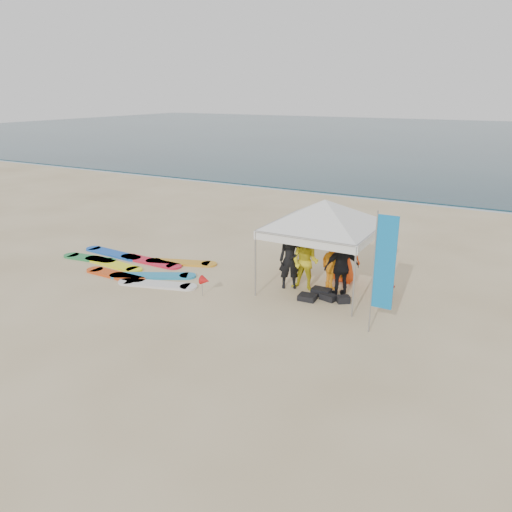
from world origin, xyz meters
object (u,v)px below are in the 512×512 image
object	(u,v)px
feather_flag	(384,264)
person_yellow	(305,262)
person_black_b	(342,267)
person_seated	(387,283)
person_black_a	(290,259)
marker_pennant	(205,281)
person_orange_a	(332,263)
person_orange_b	(345,253)
surfboard_spread	(135,267)
canopy_tent	(325,200)

from	to	relation	value
feather_flag	person_yellow	bearing A→B (deg)	147.30
person_black_b	person_seated	distance (m)	1.42
person_black_a	marker_pennant	size ratio (longest dim) A/B	2.87
person_orange_a	person_orange_b	bearing A→B (deg)	-63.41
feather_flag	surfboard_spread	bearing A→B (deg)	174.84
person_orange_a	surfboard_spread	world-z (taller)	person_orange_a
person_black_a	person_orange_a	xyz separation A→B (m)	(1.15, 0.58, -0.11)
person_black_a	person_seated	distance (m)	2.94
person_orange_b	marker_pennant	world-z (taller)	person_orange_b
person_black_a	person_orange_b	xyz separation A→B (m)	(1.29, 1.30, 0.04)
feather_flag	person_black_a	bearing A→B (deg)	152.20
feather_flag	marker_pennant	size ratio (longest dim) A/B	4.94
person_orange_b	feather_flag	bearing A→B (deg)	123.08
person_black_a	person_seated	world-z (taller)	person_black_a
person_orange_a	person_black_b	distance (m)	0.63
person_black_a	canopy_tent	size ratio (longest dim) A/B	0.43
canopy_tent	person_black_b	bearing A→B (deg)	-20.98
person_yellow	surfboard_spread	xyz separation A→B (m)	(-5.92, -1.01, -0.86)
person_yellow	surfboard_spread	world-z (taller)	person_yellow
person_seated	marker_pennant	distance (m)	5.34
canopy_tent	surfboard_spread	size ratio (longest dim) A/B	0.74
person_orange_a	canopy_tent	bearing A→B (deg)	68.04
person_orange_a	feather_flag	world-z (taller)	feather_flag
person_orange_b	marker_pennant	bearing A→B (deg)	44.51
person_black_a	person_seated	xyz separation A→B (m)	(2.82, 0.70, -0.48)
person_orange_a	person_orange_b	size ratio (longest dim) A/B	0.85
person_black_a	canopy_tent	xyz separation A→B (m)	(0.88, 0.42, 1.86)
marker_pennant	surfboard_spread	distance (m)	3.72
person_yellow	canopy_tent	size ratio (longest dim) A/B	0.42
person_orange_a	person_seated	xyz separation A→B (m)	(1.67, 0.13, -0.37)
person_black_a	canopy_tent	distance (m)	2.10
person_black_a	person_yellow	distance (m)	0.47
person_orange_a	marker_pennant	distance (m)	3.88
person_orange_a	canopy_tent	xyz separation A→B (m)	(-0.26, -0.16, 1.96)
person_seated	surfboard_spread	bearing A→B (deg)	70.94
person_yellow	person_black_b	distance (m)	1.13
person_black_a	marker_pennant	world-z (taller)	person_black_a
person_seated	marker_pennant	size ratio (longest dim) A/B	1.38
person_yellow	marker_pennant	bearing A→B (deg)	-141.57
person_black_b	person_orange_b	size ratio (longest dim) A/B	0.94
person_orange_b	surfboard_spread	distance (m)	7.16
canopy_tent	surfboard_spread	bearing A→B (deg)	-167.90
person_yellow	canopy_tent	distance (m)	1.96
person_yellow	surfboard_spread	size ratio (longest dim) A/B	0.31
person_orange_a	person_seated	bearing A→B (deg)	-138.07
feather_flag	canopy_tent	bearing A→B (deg)	138.08
marker_pennant	person_yellow	bearing A→B (deg)	39.17
person_orange_b	person_black_b	bearing A→B (deg)	104.96
canopy_tent	marker_pennant	xyz separation A→B (m)	(-2.76, -2.25, -2.28)
person_yellow	feather_flag	size ratio (longest dim) A/B	0.57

